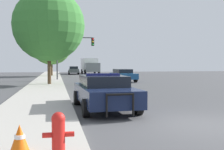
{
  "coord_description": "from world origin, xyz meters",
  "views": [
    {
      "loc": [
        -4.28,
        -7.85,
        1.87
      ],
      "look_at": [
        -0.54,
        10.77,
        1.1
      ],
      "focal_mm": 45.0,
      "sensor_mm": 36.0,
      "label": 1
    }
  ],
  "objects_px": {
    "traffic_light": "(73,48)",
    "tree_sidewalk_far": "(51,44)",
    "fire_hydrant": "(58,133)",
    "box_truck": "(90,66)",
    "police_car": "(104,91)",
    "car_background_oncoming": "(123,75)",
    "traffic_cone": "(20,138)",
    "car_background_distant": "(74,70)",
    "tree_sidewalk_mid": "(49,25)"
  },
  "relations": [
    {
      "from": "car_background_oncoming",
      "to": "police_car",
      "type": "bearing_deg",
      "value": 68.91
    },
    {
      "from": "car_background_distant",
      "to": "tree_sidewalk_far",
      "type": "height_order",
      "value": "tree_sidewalk_far"
    },
    {
      "from": "car_background_oncoming",
      "to": "tree_sidewalk_far",
      "type": "relative_size",
      "value": 0.59
    },
    {
      "from": "box_truck",
      "to": "tree_sidewalk_far",
      "type": "height_order",
      "value": "tree_sidewalk_far"
    },
    {
      "from": "car_background_distant",
      "to": "traffic_light",
      "type": "bearing_deg",
      "value": -91.81
    },
    {
      "from": "tree_sidewalk_far",
      "to": "fire_hydrant",
      "type": "bearing_deg",
      "value": -88.97
    },
    {
      "from": "box_truck",
      "to": "traffic_light",
      "type": "bearing_deg",
      "value": 75.32
    },
    {
      "from": "traffic_light",
      "to": "traffic_cone",
      "type": "relative_size",
      "value": 8.86
    },
    {
      "from": "tree_sidewalk_mid",
      "to": "car_background_oncoming",
      "type": "bearing_deg",
      "value": 25.87
    },
    {
      "from": "traffic_cone",
      "to": "tree_sidewalk_far",
      "type": "bearing_deg",
      "value": 89.84
    },
    {
      "from": "tree_sidewalk_far",
      "to": "traffic_cone",
      "type": "height_order",
      "value": "tree_sidewalk_far"
    },
    {
      "from": "fire_hydrant",
      "to": "car_background_oncoming",
      "type": "xyz_separation_m",
      "value": [
        6.79,
        22.85,
        0.13
      ]
    },
    {
      "from": "box_truck",
      "to": "traffic_cone",
      "type": "relative_size",
      "value": 13.01
    },
    {
      "from": "police_car",
      "to": "fire_hydrant",
      "type": "xyz_separation_m",
      "value": [
        -1.89,
        -5.96,
        -0.17
      ]
    },
    {
      "from": "police_car",
      "to": "tree_sidewalk_far",
      "type": "distance_m",
      "value": 30.92
    },
    {
      "from": "car_background_distant",
      "to": "traffic_cone",
      "type": "bearing_deg",
      "value": -92.97
    },
    {
      "from": "fire_hydrant",
      "to": "tree_sidewalk_far",
      "type": "xyz_separation_m",
      "value": [
        -0.66,
        36.51,
        4.15
      ]
    },
    {
      "from": "car_background_oncoming",
      "to": "tree_sidewalk_mid",
      "type": "relative_size",
      "value": 0.55
    },
    {
      "from": "box_truck",
      "to": "tree_sidewalk_far",
      "type": "relative_size",
      "value": 0.92
    },
    {
      "from": "fire_hydrant",
      "to": "traffic_cone",
      "type": "xyz_separation_m",
      "value": [
        -0.75,
        0.42,
        -0.17
      ]
    },
    {
      "from": "tree_sidewalk_mid",
      "to": "car_background_distant",
      "type": "bearing_deg",
      "value": 81.64
    },
    {
      "from": "car_background_oncoming",
      "to": "tree_sidewalk_far",
      "type": "height_order",
      "value": "tree_sidewalk_far"
    },
    {
      "from": "car_background_oncoming",
      "to": "tree_sidewalk_mid",
      "type": "bearing_deg",
      "value": 20.97
    },
    {
      "from": "traffic_light",
      "to": "tree_sidewalk_mid",
      "type": "xyz_separation_m",
      "value": [
        -2.41,
        -6.83,
        1.56
      ]
    },
    {
      "from": "fire_hydrant",
      "to": "car_background_distant",
      "type": "bearing_deg",
      "value": 86.07
    },
    {
      "from": "traffic_light",
      "to": "tree_sidewalk_mid",
      "type": "bearing_deg",
      "value": -109.48
    },
    {
      "from": "traffic_light",
      "to": "tree_sidewalk_far",
      "type": "distance_m",
      "value": 10.77
    },
    {
      "from": "box_truck",
      "to": "tree_sidewalk_mid",
      "type": "xyz_separation_m",
      "value": [
        -6.68,
        -26.73,
        3.61
      ]
    },
    {
      "from": "box_truck",
      "to": "tree_sidewalk_mid",
      "type": "relative_size",
      "value": 0.87
    },
    {
      "from": "police_car",
      "to": "tree_sidewalk_mid",
      "type": "relative_size",
      "value": 0.63
    },
    {
      "from": "car_background_distant",
      "to": "traffic_cone",
      "type": "height_order",
      "value": "car_background_distant"
    },
    {
      "from": "police_car",
      "to": "tree_sidewalk_far",
      "type": "relative_size",
      "value": 0.66
    },
    {
      "from": "fire_hydrant",
      "to": "box_truck",
      "type": "distance_m",
      "value": 46.41
    },
    {
      "from": "police_car",
      "to": "tree_sidewalk_far",
      "type": "bearing_deg",
      "value": -87.11
    },
    {
      "from": "tree_sidewalk_far",
      "to": "car_background_oncoming",
      "type": "bearing_deg",
      "value": -61.42
    },
    {
      "from": "traffic_light",
      "to": "traffic_cone",
      "type": "bearing_deg",
      "value": -95.75
    },
    {
      "from": "box_truck",
      "to": "tree_sidewalk_mid",
      "type": "height_order",
      "value": "tree_sidewalk_mid"
    },
    {
      "from": "car_background_distant",
      "to": "tree_sidewalk_far",
      "type": "distance_m",
      "value": 8.96
    },
    {
      "from": "traffic_light",
      "to": "tree_sidewalk_far",
      "type": "height_order",
      "value": "tree_sidewalk_far"
    },
    {
      "from": "traffic_light",
      "to": "box_truck",
      "type": "xyz_separation_m",
      "value": [
        4.26,
        19.91,
        -2.05
      ]
    },
    {
      "from": "fire_hydrant",
      "to": "box_truck",
      "type": "height_order",
      "value": "box_truck"
    },
    {
      "from": "tree_sidewalk_mid",
      "to": "tree_sidewalk_far",
      "type": "relative_size",
      "value": 1.06
    },
    {
      "from": "police_car",
      "to": "car_background_oncoming",
      "type": "relative_size",
      "value": 1.13
    },
    {
      "from": "police_car",
      "to": "car_background_oncoming",
      "type": "distance_m",
      "value": 17.58
    },
    {
      "from": "car_background_oncoming",
      "to": "box_truck",
      "type": "xyz_separation_m",
      "value": [
        -0.7,
        23.16,
        0.82
      ]
    },
    {
      "from": "tree_sidewalk_mid",
      "to": "traffic_light",
      "type": "bearing_deg",
      "value": 70.52
    },
    {
      "from": "traffic_cone",
      "to": "police_car",
      "type": "bearing_deg",
      "value": 64.51
    },
    {
      "from": "fire_hydrant",
      "to": "tree_sidewalk_mid",
      "type": "distance_m",
      "value": 19.81
    },
    {
      "from": "fire_hydrant",
      "to": "traffic_cone",
      "type": "bearing_deg",
      "value": 150.83
    },
    {
      "from": "tree_sidewalk_mid",
      "to": "traffic_cone",
      "type": "bearing_deg",
      "value": -90.51
    }
  ]
}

